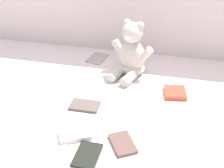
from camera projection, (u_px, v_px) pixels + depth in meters
The scene contains 9 objects.
ground_plane at pixel (114, 91), 1.37m from camera, with size 3.20×3.20×0.00m, color silver.
teddy_bear at pixel (131, 55), 1.45m from camera, with size 0.22×0.22×0.27m.
book_case_0 at pixel (97, 58), 1.63m from camera, with size 0.08×0.13×0.01m, color #A49698.
book_case_1 at pixel (85, 106), 1.27m from camera, with size 0.08×0.12×0.01m, color #584C48.
book_case_2 at pixel (175, 93), 1.34m from camera, with size 0.10×0.09×0.02m, color #D0412C.
book_case_3 at pixel (87, 155), 1.03m from camera, with size 0.08×0.12×0.01m, color black.
book_case_4 at pixel (123, 144), 1.07m from camera, with size 0.07×0.11×0.01m, color brown.
book_case_5 at pixel (75, 135), 1.11m from camera, with size 0.07×0.12×0.02m, color white.
book_case_7 at pixel (52, 148), 1.06m from camera, with size 0.08×0.11×0.01m, color silver.
Camera 1 is at (0.25, -1.12, 0.76)m, focal length 49.17 mm.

